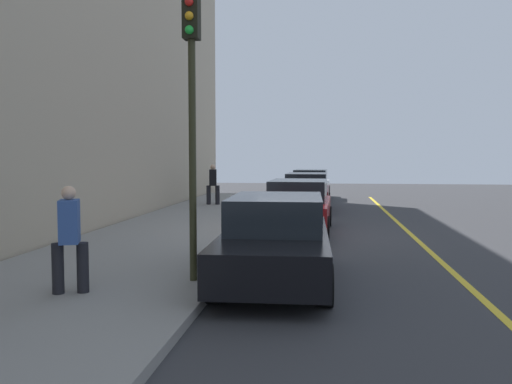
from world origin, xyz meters
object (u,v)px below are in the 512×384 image
object	(u,v)px
parked_car_maroon	(307,192)
pedestrian_blue_coat	(70,236)
parked_car_white	(310,184)
parked_car_black	(276,239)
pedestrian_black_coat	(213,183)
parked_car_red	(298,206)
traffic_light_pole	(192,91)

from	to	relation	value
parked_car_maroon	pedestrian_blue_coat	size ratio (longest dim) A/B	2.84
parked_car_white	parked_car_black	size ratio (longest dim) A/B	0.98
pedestrian_blue_coat	pedestrian_black_coat	world-z (taller)	pedestrian_black_coat
parked_car_black	pedestrian_blue_coat	distance (m)	3.47
parked_car_red	pedestrian_blue_coat	distance (m)	8.66
pedestrian_black_coat	traffic_light_pole	distance (m)	14.24
parked_car_maroon	parked_car_red	world-z (taller)	same
parked_car_white	pedestrian_black_coat	bearing A→B (deg)	-37.86
parked_car_white	pedestrian_black_coat	distance (m)	6.56
parked_car_red	pedestrian_black_coat	bearing A→B (deg)	-149.68
pedestrian_black_coat	traffic_light_pole	size ratio (longest dim) A/B	0.37
parked_car_maroon	pedestrian_black_coat	distance (m)	4.04
pedestrian_blue_coat	parked_car_maroon	bearing A→B (deg)	167.82
parked_car_white	pedestrian_blue_coat	bearing A→B (deg)	-8.86
pedestrian_black_coat	pedestrian_blue_coat	bearing A→B (deg)	3.45
parked_car_black	pedestrian_blue_coat	xyz separation A→B (m)	(1.77, -2.97, 0.26)
pedestrian_black_coat	parked_car_maroon	bearing A→B (deg)	83.12
parked_car_maroon	pedestrian_black_coat	bearing A→B (deg)	-96.88
pedestrian_black_coat	parked_car_red	bearing A→B (deg)	30.32
parked_car_maroon	traffic_light_pole	bearing A→B (deg)	-6.22
parked_car_maroon	parked_car_black	bearing A→B (deg)	-0.62
parked_car_white	parked_car_maroon	size ratio (longest dim) A/B	1.00
parked_car_red	pedestrian_black_coat	xyz separation A→B (m)	(-6.76, -3.96, 0.31)
pedestrian_black_coat	parked_car_white	bearing A→B (deg)	142.14
parked_car_red	parked_car_black	distance (m)	6.33
parked_car_maroon	parked_car_black	world-z (taller)	same
pedestrian_black_coat	traffic_light_pole	world-z (taller)	traffic_light_pole
parked_car_maroon	pedestrian_blue_coat	distance (m)	14.72
parked_car_black	pedestrian_black_coat	size ratio (longest dim) A/B	2.77
pedestrian_blue_coat	pedestrian_black_coat	xyz separation A→B (m)	(-14.86, -0.90, 0.04)
parked_car_white	parked_car_maroon	world-z (taller)	same
parked_car_maroon	parked_car_red	bearing A→B (deg)	-0.41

